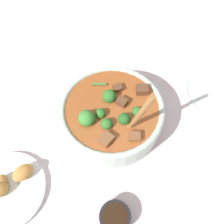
% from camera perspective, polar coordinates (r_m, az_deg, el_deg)
% --- Properties ---
extents(ground_plane, '(4.00, 4.00, 0.00)m').
position_cam_1_polar(ground_plane, '(0.66, 0.00, -2.35)').
color(ground_plane, silver).
extents(stew_bowl, '(0.29, 0.29, 0.26)m').
position_cam_1_polar(stew_bowl, '(0.62, 0.00, -0.28)').
color(stew_bowl, '#B2C6BC').
rests_on(stew_bowl, ground_plane).
extents(condiment_bowl, '(0.07, 0.07, 0.03)m').
position_cam_1_polar(condiment_bowl, '(0.57, 0.81, -25.71)').
color(condiment_bowl, black).
rests_on(condiment_bowl, ground_plane).
extents(empty_plate, '(0.20, 0.20, 0.02)m').
position_cam_1_polar(empty_plate, '(0.77, 25.31, 4.36)').
color(empty_plate, white).
rests_on(empty_plate, ground_plane).
extents(food_plate, '(0.20, 0.20, 0.05)m').
position_cam_1_polar(food_plate, '(0.64, -25.77, -17.38)').
color(food_plate, white).
rests_on(food_plate, ground_plane).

